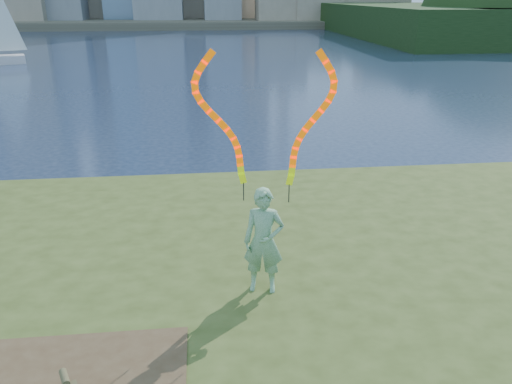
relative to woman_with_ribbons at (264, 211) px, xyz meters
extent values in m
plane|color=#17233B|center=(-0.64, 0.77, -2.19)|extent=(320.00, 320.00, 0.00)
cube|color=#374619|center=(-0.64, -1.43, -1.79)|extent=(17.00, 15.00, 0.30)
cube|color=#374619|center=(-0.64, -1.23, -1.54)|extent=(14.00, 12.00, 0.30)
cube|color=#4B4637|center=(-0.64, 95.77, -1.59)|extent=(320.00, 40.00, 1.20)
imported|color=#1D6B27|center=(-0.01, -0.03, -0.51)|extent=(0.72, 0.55, 1.76)
cylinder|color=black|center=(-0.31, 0.16, 0.28)|extent=(0.02, 0.02, 0.30)
cylinder|color=black|center=(0.38, 0.01, 0.28)|extent=(0.02, 0.02, 0.30)
cylinder|color=#4A4429|center=(-2.65, -2.15, -1.08)|extent=(0.18, 0.27, 0.09)
camera|label=1|loc=(-0.90, -7.03, 3.13)|focal=35.00mm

